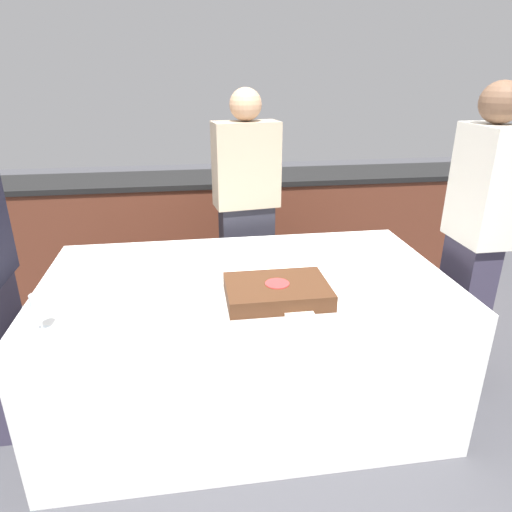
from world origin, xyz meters
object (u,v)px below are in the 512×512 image
object	(u,v)px
wine_glass	(38,307)
person_cutting_cake	(246,216)
plate_stack	(141,277)
person_seated_right	(474,243)
cake	(277,292)

from	to	relation	value
wine_glass	person_cutting_cake	bearing A→B (deg)	50.69
person_cutting_cake	plate_stack	bearing A→B (deg)	44.80
person_cutting_cake	person_seated_right	distance (m)	1.35
plate_stack	person_seated_right	bearing A→B (deg)	0.59
plate_stack	wine_glass	world-z (taller)	wine_glass
cake	person_cutting_cake	bearing A→B (deg)	90.00
wine_glass	person_cutting_cake	distance (m)	1.52
person_cutting_cake	person_seated_right	size ratio (longest dim) A/B	0.97
person_cutting_cake	person_seated_right	xyz separation A→B (m)	(1.11, -0.78, 0.04)
wine_glass	person_cutting_cake	world-z (taller)	person_cutting_cake
cake	person_cutting_cake	xyz separation A→B (m)	(0.00, 1.05, 0.03)
wine_glass	person_cutting_cake	size ratio (longest dim) A/B	0.10
cake	wine_glass	size ratio (longest dim) A/B	3.16
cake	person_seated_right	bearing A→B (deg)	14.06
plate_stack	wine_glass	size ratio (longest dim) A/B	1.29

